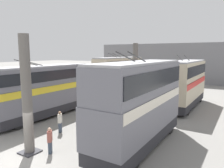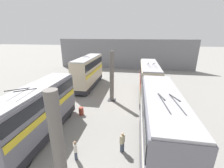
{
  "view_description": "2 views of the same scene",
  "coord_description": "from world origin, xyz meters",
  "px_view_note": "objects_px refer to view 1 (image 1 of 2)",
  "views": [
    {
      "loc": [
        -6.78,
        -10.6,
        5.89
      ],
      "look_at": [
        10.23,
        -0.14,
        3.02
      ],
      "focal_mm": 35.0,
      "sensor_mm": 36.0,
      "label": 1
    },
    {
      "loc": [
        -3.88,
        -3.31,
        9.02
      ],
      "look_at": [
        13.47,
        -0.36,
        3.11
      ],
      "focal_mm": 24.0,
      "sensor_mm": 36.0,
      "label": 2
    }
  ],
  "objects_px": {
    "bus_right_mid": "(42,88)",
    "person_by_left_row": "(108,123)",
    "person_aisle_midway": "(60,121)",
    "person_aisle_foreground": "(50,140)",
    "bus_left_near": "(140,99)",
    "bus_right_far": "(119,73)",
    "bus_left_far": "(185,81)",
    "oil_drum": "(91,106)"
  },
  "relations": [
    {
      "from": "bus_left_far",
      "to": "oil_drum",
      "type": "distance_m",
      "value": 10.5
    },
    {
      "from": "bus_right_mid",
      "to": "bus_right_far",
      "type": "height_order",
      "value": "bus_right_far"
    },
    {
      "from": "bus_left_near",
      "to": "person_aisle_foreground",
      "type": "xyz_separation_m",
      "value": [
        -3.77,
        3.97,
        -2.21
      ]
    },
    {
      "from": "person_aisle_foreground",
      "to": "oil_drum",
      "type": "bearing_deg",
      "value": 75.57
    },
    {
      "from": "bus_left_far",
      "to": "person_aisle_midway",
      "type": "xyz_separation_m",
      "value": [
        -12.8,
        5.97,
        -2.02
      ]
    },
    {
      "from": "bus_right_far",
      "to": "oil_drum",
      "type": "height_order",
      "value": "bus_right_far"
    },
    {
      "from": "oil_drum",
      "to": "person_by_left_row",
      "type": "bearing_deg",
      "value": -133.24
    },
    {
      "from": "bus_left_far",
      "to": "person_by_left_row",
      "type": "height_order",
      "value": "bus_left_far"
    },
    {
      "from": "bus_right_mid",
      "to": "oil_drum",
      "type": "distance_m",
      "value": 5.32
    },
    {
      "from": "bus_left_far",
      "to": "person_aisle_midway",
      "type": "bearing_deg",
      "value": 154.99
    },
    {
      "from": "bus_right_far",
      "to": "person_aisle_midway",
      "type": "xyz_separation_m",
      "value": [
        -16.28,
        -4.22,
        -2.12
      ]
    },
    {
      "from": "bus_left_far",
      "to": "person_aisle_foreground",
      "type": "bearing_deg",
      "value": 165.74
    },
    {
      "from": "bus_left_near",
      "to": "bus_right_mid",
      "type": "height_order",
      "value": "bus_left_near"
    },
    {
      "from": "bus_left_far",
      "to": "bus_right_far",
      "type": "distance_m",
      "value": 10.77
    },
    {
      "from": "bus_right_mid",
      "to": "bus_right_far",
      "type": "relative_size",
      "value": 0.96
    },
    {
      "from": "bus_left_near",
      "to": "person_by_left_row",
      "type": "xyz_separation_m",
      "value": [
        0.41,
        2.62,
        -2.1
      ]
    },
    {
      "from": "person_by_left_row",
      "to": "oil_drum",
      "type": "distance_m",
      "value": 7.33
    },
    {
      "from": "bus_left_far",
      "to": "person_aisle_foreground",
      "type": "xyz_separation_m",
      "value": [
        -15.62,
        3.97,
        -2.04
      ]
    },
    {
      "from": "bus_right_mid",
      "to": "person_by_left_row",
      "type": "bearing_deg",
      "value": -95.61
    },
    {
      "from": "bus_left_far",
      "to": "bus_right_mid",
      "type": "xyz_separation_m",
      "value": [
        -10.7,
        10.19,
        -0.17
      ]
    },
    {
      "from": "person_aisle_midway",
      "to": "person_by_left_row",
      "type": "bearing_deg",
      "value": 171.16
    },
    {
      "from": "bus_right_mid",
      "to": "person_by_left_row",
      "type": "relative_size",
      "value": 5.64
    },
    {
      "from": "bus_left_far",
      "to": "oil_drum",
      "type": "height_order",
      "value": "bus_left_far"
    },
    {
      "from": "bus_left_near",
      "to": "person_aisle_midway",
      "type": "bearing_deg",
      "value": 99.0
    },
    {
      "from": "bus_right_far",
      "to": "oil_drum",
      "type": "relative_size",
      "value": 11.21
    },
    {
      "from": "person_aisle_midway",
      "to": "person_aisle_foreground",
      "type": "bearing_deg",
      "value": 94.5
    },
    {
      "from": "bus_left_near",
      "to": "bus_right_mid",
      "type": "bearing_deg",
      "value": 83.55
    },
    {
      "from": "person_aisle_midway",
      "to": "bus_right_mid",
      "type": "bearing_deg",
      "value": -57.25
    },
    {
      "from": "bus_right_mid",
      "to": "bus_right_far",
      "type": "bearing_deg",
      "value": 0.0
    },
    {
      "from": "bus_right_far",
      "to": "bus_left_far",
      "type": "bearing_deg",
      "value": -108.86
    },
    {
      "from": "bus_right_far",
      "to": "bus_right_mid",
      "type": "bearing_deg",
      "value": 180.0
    },
    {
      "from": "bus_left_near",
      "to": "person_aisle_midway",
      "type": "relative_size",
      "value": 5.6
    },
    {
      "from": "bus_right_far",
      "to": "person_by_left_row",
      "type": "xyz_separation_m",
      "value": [
        -14.93,
        -7.58,
        -2.03
      ]
    },
    {
      "from": "bus_left_far",
      "to": "person_by_left_row",
      "type": "distance_m",
      "value": 11.9
    },
    {
      "from": "bus_left_far",
      "to": "bus_right_far",
      "type": "height_order",
      "value": "bus_right_far"
    },
    {
      "from": "bus_right_far",
      "to": "person_by_left_row",
      "type": "height_order",
      "value": "bus_right_far"
    },
    {
      "from": "person_aisle_foreground",
      "to": "oil_drum",
      "type": "height_order",
      "value": "person_aisle_foreground"
    },
    {
      "from": "bus_right_mid",
      "to": "person_aisle_midway",
      "type": "relative_size",
      "value": 6.16
    },
    {
      "from": "bus_left_far",
      "to": "bus_right_far",
      "type": "bearing_deg",
      "value": 71.14
    },
    {
      "from": "bus_right_mid",
      "to": "person_by_left_row",
      "type": "height_order",
      "value": "bus_right_mid"
    },
    {
      "from": "oil_drum",
      "to": "person_aisle_foreground",
      "type": "bearing_deg",
      "value": -156.63
    },
    {
      "from": "bus_right_far",
      "to": "person_aisle_foreground",
      "type": "bearing_deg",
      "value": -161.97
    }
  ]
}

